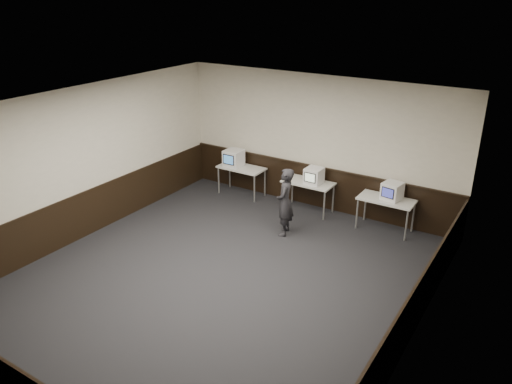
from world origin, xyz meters
TOP-DOWN VIEW (x-y plane):
  - floor at (0.00, 0.00)m, footprint 8.00×8.00m
  - ceiling at (0.00, 0.00)m, footprint 8.00×8.00m
  - back_wall at (0.00, 4.00)m, footprint 7.00×0.00m
  - front_wall at (0.00, -4.00)m, footprint 7.00×0.00m
  - left_wall at (-3.50, 0.00)m, footprint 0.00×8.00m
  - right_wall at (3.50, 0.00)m, footprint 0.00×8.00m
  - wainscot_back at (0.00, 3.98)m, footprint 6.98×0.04m
  - wainscot_left at (-3.48, 0.00)m, footprint 0.04×7.98m
  - wainscot_right at (3.48, 0.00)m, footprint 0.04×7.98m
  - wainscot_rail at (0.00, 3.96)m, footprint 6.98×0.06m
  - desk_left at (-1.90, 3.60)m, footprint 1.20×0.60m
  - desk_center at (0.00, 3.60)m, footprint 1.20×0.60m
  - desk_right at (1.90, 3.60)m, footprint 1.20×0.60m
  - emac_left at (-2.11, 3.56)m, footprint 0.43×0.47m
  - emac_center at (0.15, 3.57)m, footprint 0.38×0.42m
  - emac_right at (1.99, 3.63)m, footprint 0.45×0.46m
  - person at (0.12, 2.26)m, footprint 0.51×0.63m

SIDE VIEW (x-z plane):
  - floor at x=0.00m, z-range 0.00..0.00m
  - wainscot_back at x=0.00m, z-range 0.00..1.00m
  - wainscot_left at x=-3.48m, z-range 0.00..1.00m
  - wainscot_right at x=3.48m, z-range 0.00..1.00m
  - desk_left at x=-1.90m, z-range 0.30..1.05m
  - desk_center at x=0.00m, z-range 0.30..1.05m
  - desk_right at x=1.90m, z-range 0.30..1.05m
  - person at x=0.12m, z-range 0.00..1.51m
  - emac_center at x=0.15m, z-range 0.75..1.13m
  - emac_right at x=1.99m, z-range 0.75..1.14m
  - emac_left at x=-2.11m, z-range 0.75..1.18m
  - wainscot_rail at x=0.00m, z-range 1.00..1.04m
  - back_wall at x=0.00m, z-range -1.90..5.10m
  - front_wall at x=0.00m, z-range -1.90..5.10m
  - left_wall at x=-3.50m, z-range -2.40..5.60m
  - right_wall at x=3.50m, z-range -2.40..5.60m
  - ceiling at x=0.00m, z-range 3.20..3.20m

